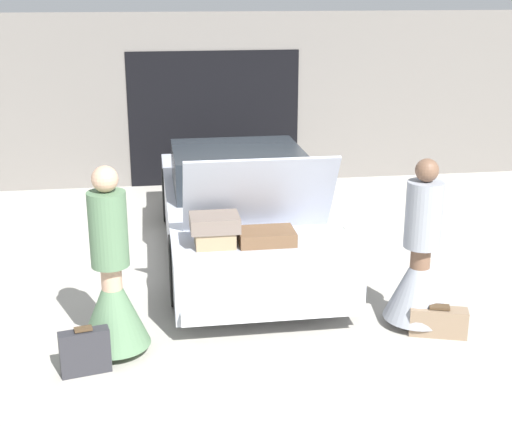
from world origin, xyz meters
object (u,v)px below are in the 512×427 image
at_px(person_left, 112,289).
at_px(suitcase_beside_left_person, 85,352).
at_px(car, 240,209).
at_px(person_right, 420,268).
at_px(suitcase_beside_right_person, 438,322).

xyz_separation_m(person_left, suitcase_beside_left_person, (-0.24, -0.34, -0.42)).
bearing_deg(car, person_right, -56.69).
relative_size(car, suitcase_beside_left_person, 10.57).
height_order(person_right, suitcase_beside_left_person, person_right).
height_order(person_left, suitcase_beside_right_person, person_left).
relative_size(car, suitcase_beside_right_person, 8.28).
height_order(car, suitcase_beside_right_person, car).
height_order(car, person_right, person_right).
distance_m(car, suitcase_beside_right_person, 2.98).
distance_m(person_left, suitcase_beside_right_person, 3.08).
relative_size(person_right, suitcase_beside_right_person, 2.97).
distance_m(person_left, suitcase_beside_left_person, 0.59).
bearing_deg(suitcase_beside_left_person, person_left, 54.55).
bearing_deg(person_right, person_left, 86.32).
bearing_deg(person_right, car, 27.11).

